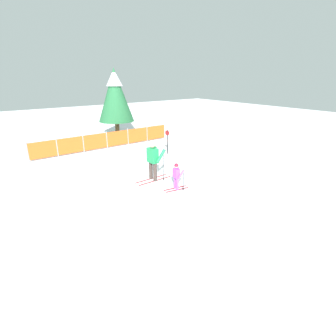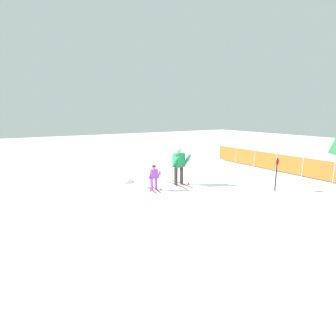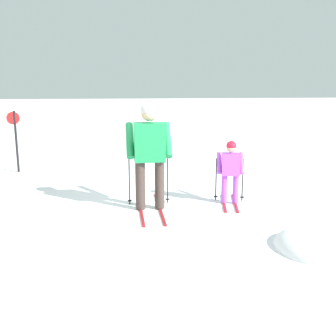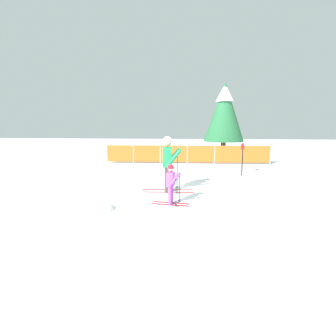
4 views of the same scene
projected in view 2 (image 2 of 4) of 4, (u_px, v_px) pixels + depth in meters
ground_plane at (184, 184)px, 11.89m from camera, size 60.00×60.00×0.00m
skier_adult at (179, 162)px, 11.62m from camera, size 1.68×0.76×1.76m
skier_child at (154, 175)px, 10.85m from camera, size 1.04×0.53×1.09m
safety_fence at (277, 162)px, 14.33m from camera, size 8.95×0.30×1.08m
trail_marker at (277, 171)px, 10.71m from camera, size 0.09×0.28×1.38m
snow_mound at (123, 182)px, 12.29m from camera, size 1.10×0.94×0.44m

